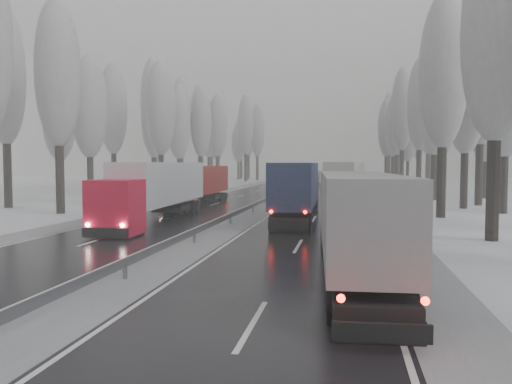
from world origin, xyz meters
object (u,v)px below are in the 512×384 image
(box_truck_distant, at_px, (322,177))
(truck_blue_box, at_px, (298,187))
(truck_cream_box, at_px, (347,180))
(truck_red_white, at_px, (157,188))
(truck_grey_tarp, at_px, (354,216))
(truck_red_red, at_px, (199,183))

(box_truck_distant, bearing_deg, truck_blue_box, -87.28)
(truck_cream_box, height_order, truck_red_white, truck_cream_box)
(truck_grey_tarp, distance_m, truck_red_red, 30.44)
(truck_cream_box, height_order, box_truck_distant, truck_cream_box)
(truck_blue_box, distance_m, truck_red_white, 9.79)
(truck_cream_box, distance_m, truck_red_white, 21.69)
(truck_cream_box, relative_size, box_truck_distant, 2.27)
(box_truck_distant, bearing_deg, truck_red_red, -97.42)
(truck_grey_tarp, relative_size, truck_red_white, 0.90)
(box_truck_distant, bearing_deg, truck_grey_tarp, -84.99)
(truck_blue_box, relative_size, box_truck_distant, 2.22)
(truck_red_white, bearing_deg, box_truck_distant, 81.39)
(truck_grey_tarp, distance_m, box_truck_distant, 83.58)
(box_truck_distant, bearing_deg, truck_red_white, -94.89)
(truck_cream_box, bearing_deg, truck_blue_box, -98.03)
(truck_red_white, bearing_deg, truck_grey_tarp, -48.95)
(truck_blue_box, xyz_separation_m, truck_cream_box, (3.46, 14.34, 0.05))
(truck_blue_box, xyz_separation_m, box_truck_distant, (-1.37, 66.43, -1.02))
(truck_cream_box, distance_m, truck_red_red, 14.37)
(truck_grey_tarp, xyz_separation_m, truck_blue_box, (-3.68, 16.99, 0.23))
(truck_blue_box, height_order, truck_red_red, truck_blue_box)
(truck_grey_tarp, bearing_deg, truck_red_white, 129.78)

